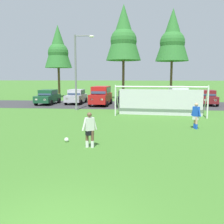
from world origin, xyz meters
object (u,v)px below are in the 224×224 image
(soccer_ball, at_px, (67,140))
(parked_car_slot_far_right, at_px, (207,97))
(parked_car_slot_far_left, at_px, (48,97))
(player_midfield_center, at_px, (196,116))
(parked_car_slot_center_left, at_px, (101,96))
(parked_car_slot_center, at_px, (127,98))
(parked_car_slot_left, at_px, (76,96))
(street_lamp, at_px, (78,72))
(soccer_goal, at_px, (160,100))
(player_striker_near, at_px, (90,130))
(parked_car_slot_right, at_px, (178,96))
(parked_car_slot_center_right, at_px, (151,98))

(soccer_ball, distance_m, parked_car_slot_far_right, 21.41)
(parked_car_slot_far_left, bearing_deg, player_midfield_center, -42.53)
(parked_car_slot_center_left, height_order, parked_car_slot_far_right, parked_car_slot_center_left)
(parked_car_slot_center, bearing_deg, player_midfield_center, -68.86)
(player_midfield_center, bearing_deg, parked_car_slot_far_left, 137.47)
(parked_car_slot_left, bearing_deg, street_lamp, -74.84)
(soccer_goal, bearing_deg, soccer_ball, -120.69)
(soccer_ball, relative_size, street_lamp, 0.03)
(soccer_ball, bearing_deg, player_midfield_center, 28.62)
(player_striker_near, xyz_separation_m, parked_car_slot_left, (-5.13, 18.80, 0.05))
(soccer_ball, xyz_separation_m, parked_car_slot_center_left, (-0.55, 16.49, 1.00))
(parked_car_slot_right, bearing_deg, player_striker_near, -111.02)
(parked_car_slot_center, xyz_separation_m, parked_car_slot_right, (5.73, 0.68, 0.24))
(soccer_goal, relative_size, parked_car_slot_center_right, 1.79)
(player_striker_near, bearing_deg, parked_car_slot_right, 68.98)
(soccer_ball, distance_m, parked_car_slot_right, 18.80)
(street_lamp, bearing_deg, parked_car_slot_left, 105.16)
(player_striker_near, bearing_deg, parked_car_slot_center_right, 77.82)
(parked_car_slot_right, relative_size, parked_car_slot_far_right, 1.07)
(soccer_goal, xyz_separation_m, parked_car_slot_center, (-3.02, 7.03, -0.42))
(parked_car_slot_far_left, height_order, parked_car_slot_center_left, parked_car_slot_center_left)
(parked_car_slot_center_left, xyz_separation_m, parked_car_slot_center, (2.99, -0.26, -0.24))
(soccer_goal, bearing_deg, street_lamp, 159.13)
(soccer_ball, bearing_deg, parked_car_slot_far_right, 57.09)
(soccer_goal, relative_size, parked_car_slot_far_left, 1.77)
(parked_car_slot_left, height_order, parked_car_slot_center_right, same)
(parked_car_slot_far_left, relative_size, parked_car_slot_left, 1.00)
(parked_car_slot_far_left, height_order, parked_car_slot_center, same)
(soccer_ball, bearing_deg, parked_car_slot_center_right, 73.03)
(soccer_goal, distance_m, parked_car_slot_far_left, 14.66)
(player_striker_near, distance_m, street_lamp, 13.78)
(parked_car_slot_far_right, bearing_deg, parked_car_slot_left, -179.91)
(parked_car_slot_center, relative_size, parked_car_slot_far_right, 1.00)
(parked_car_slot_far_left, bearing_deg, parked_car_slot_center_right, 0.91)
(parked_car_slot_left, relative_size, parked_car_slot_far_right, 0.99)
(parked_car_slot_right, bearing_deg, parked_car_slot_far_right, 17.00)
(parked_car_slot_left, distance_m, parked_car_slot_center, 6.45)
(parked_car_slot_left, distance_m, street_lamp, 6.66)
(player_midfield_center, xyz_separation_m, parked_car_slot_center, (-4.76, 12.30, 0.05))
(parked_car_slot_right, bearing_deg, soccer_ball, -115.80)
(soccer_ball, height_order, street_lamp, street_lamp)
(parked_car_slot_center_left, bearing_deg, parked_car_slot_far_left, 176.04)
(soccer_ball, distance_m, soccer_goal, 10.77)
(street_lamp, bearing_deg, parked_car_slot_center_left, 69.16)
(player_striker_near, height_order, parked_car_slot_center_left, parked_car_slot_center_left)
(parked_car_slot_far_left, bearing_deg, soccer_goal, -31.85)
(player_midfield_center, height_order, parked_car_slot_center_right, parked_car_slot_center_right)
(soccer_goal, distance_m, parked_car_slot_left, 12.73)
(soccer_goal, bearing_deg, parked_car_slot_far_left, 148.15)
(parked_car_slot_left, distance_m, parked_car_slot_right, 12.00)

